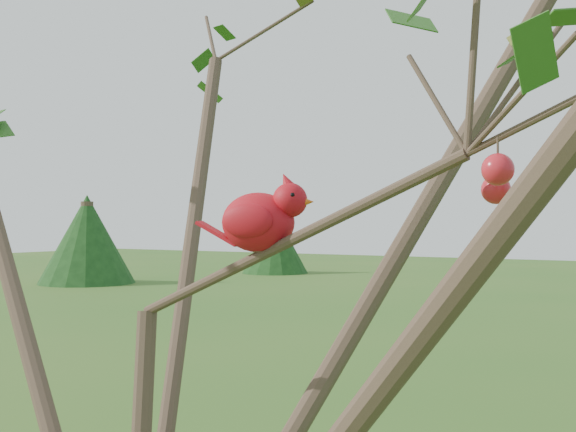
# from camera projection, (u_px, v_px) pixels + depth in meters

# --- Properties ---
(crabapple_tree) EXTENTS (2.35, 2.05, 2.95)m
(crabapple_tree) POSITION_uv_depth(u_px,v_px,m) (129.00, 215.00, 1.15)
(crabapple_tree) COLOR #3A2A1F
(crabapple_tree) RESTS_ON ground
(cardinal) EXTENTS (0.20, 0.12, 0.14)m
(cardinal) POSITION_uv_depth(u_px,v_px,m) (262.00, 219.00, 1.14)
(cardinal) COLOR red
(cardinal) RESTS_ON ground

